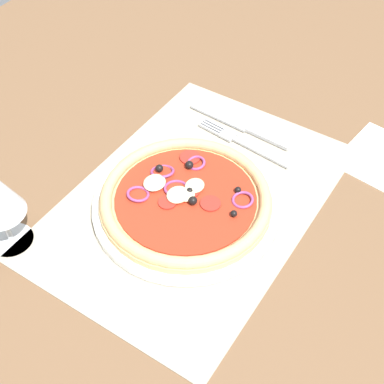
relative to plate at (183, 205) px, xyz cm
name	(u,v)px	position (x,y,z in cm)	size (l,w,h in cm)	color
ground_plane	(195,205)	(2.46, -0.48, -2.18)	(190.00, 140.00, 2.40)	brown
placemat	(195,199)	(2.46, -0.48, -0.78)	(50.05, 34.61, 0.40)	#A39984
plate	(183,205)	(0.00, 0.00, 0.00)	(28.46, 28.46, 1.15)	silver
pizza	(183,197)	(0.05, 0.06, 1.66)	(26.10, 26.10, 2.64)	tan
fork	(239,141)	(17.62, 0.29, -0.36)	(3.31, 18.06, 0.44)	#B2B5BA
knife	(238,124)	(21.34, 2.50, -0.32)	(2.82, 20.06, 0.62)	#B2B5BA
napkin	(384,158)	(27.50, -22.01, -0.80)	(13.97, 12.57, 0.36)	silver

